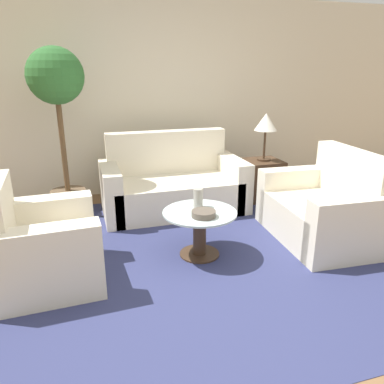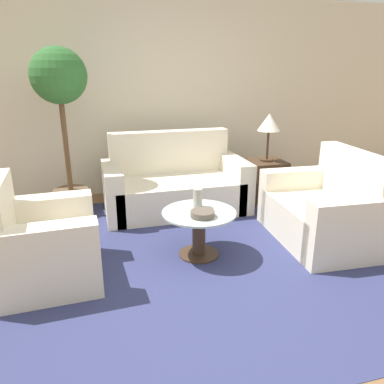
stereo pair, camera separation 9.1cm
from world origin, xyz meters
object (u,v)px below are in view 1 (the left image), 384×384
(potted_plant, at_px, (58,102))
(sofa_main, at_px, (172,186))
(armchair, at_px, (38,250))
(coffee_table, at_px, (200,227))
(table_lamp, at_px, (266,124))
(loveseat, at_px, (326,211))
(vase, at_px, (198,198))
(bowl, at_px, (204,214))

(potted_plant, bearing_deg, sofa_main, -5.81)
(armchair, relative_size, potted_plant, 0.48)
(coffee_table, distance_m, table_lamp, 1.98)
(sofa_main, distance_m, loveseat, 1.84)
(coffee_table, xyz_separation_m, vase, (0.02, 0.12, 0.25))
(sofa_main, distance_m, potted_plant, 1.62)
(table_lamp, bearing_deg, sofa_main, -179.72)
(table_lamp, xyz_separation_m, potted_plant, (-2.49, 0.12, 0.33))
(armchair, height_order, coffee_table, armchair)
(sofa_main, relative_size, coffee_table, 2.51)
(sofa_main, relative_size, potted_plant, 0.90)
(table_lamp, xyz_separation_m, bowl, (-1.32, -1.43, -0.54))
(loveseat, relative_size, table_lamp, 2.10)
(sofa_main, bearing_deg, armchair, -137.03)
(loveseat, xyz_separation_m, vase, (-1.34, 0.12, 0.24))
(coffee_table, xyz_separation_m, table_lamp, (1.31, 1.30, 0.72))
(sofa_main, relative_size, loveseat, 1.34)
(potted_plant, relative_size, vase, 10.56)
(bowl, bearing_deg, potted_plant, 127.10)
(armchair, height_order, loveseat, loveseat)
(sofa_main, distance_m, armchair, 1.99)
(bowl, bearing_deg, sofa_main, 87.22)
(vase, bearing_deg, potted_plant, 132.54)
(sofa_main, xyz_separation_m, table_lamp, (1.25, 0.01, 0.71))
(loveseat, bearing_deg, coffee_table, -87.15)
(coffee_table, distance_m, bowl, 0.22)
(coffee_table, height_order, vase, vase)
(loveseat, relative_size, coffee_table, 1.88)
(table_lamp, xyz_separation_m, vase, (-1.29, -1.19, -0.47))
(loveseat, bearing_deg, sofa_main, -132.00)
(armchair, xyz_separation_m, coffee_table, (1.40, 0.06, -0.01))
(coffee_table, bearing_deg, potted_plant, 129.62)
(table_lamp, relative_size, vase, 3.38)
(sofa_main, xyz_separation_m, loveseat, (1.30, -1.30, 0.00))
(table_lamp, bearing_deg, loveseat, -87.86)
(sofa_main, xyz_separation_m, armchair, (-1.46, -1.36, 0.00))
(loveseat, relative_size, potted_plant, 0.67)
(armchair, bearing_deg, vase, -85.53)
(coffee_table, distance_m, potted_plant, 2.12)
(coffee_table, relative_size, table_lamp, 1.12)
(sofa_main, relative_size, table_lamp, 2.81)
(armchair, relative_size, loveseat, 0.72)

